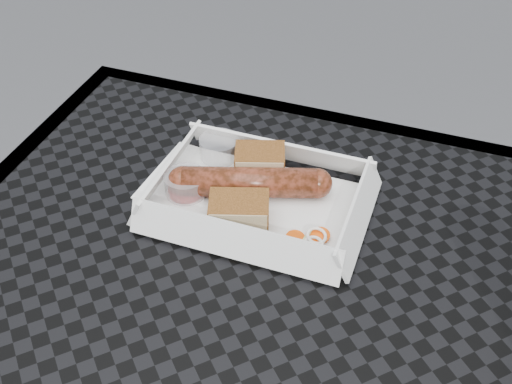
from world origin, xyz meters
TOP-DOWN VIEW (x-y plane):
  - food_tray at (-0.06, 0.18)m, footprint 0.22×0.15m
  - bratwurst at (-0.08, 0.19)m, footprint 0.19×0.09m
  - bread_near at (-0.08, 0.23)m, footprint 0.07×0.06m
  - bread_far at (-0.07, 0.14)m, footprint 0.08×0.06m
  - veg_garnish at (0.01, 0.14)m, footprint 0.03×0.03m
  - napkin at (-0.15, 0.20)m, footprint 0.13×0.13m
  - condiment_cup_sauce at (-0.15, 0.17)m, footprint 0.05×0.05m
  - condiment_cup_empty at (-0.14, 0.25)m, footprint 0.05×0.05m

SIDE VIEW (x-z plane):
  - napkin at x=-0.15m, z-range 0.74..0.75m
  - food_tray at x=-0.06m, z-range 0.74..0.75m
  - veg_garnish at x=0.01m, z-range 0.75..0.75m
  - condiment_cup_sauce at x=-0.15m, z-range 0.74..0.78m
  - condiment_cup_empty at x=-0.14m, z-range 0.74..0.78m
  - bread_far at x=-0.07m, z-range 0.75..0.78m
  - bratwurst at x=-0.08m, z-range 0.75..0.79m
  - bread_near at x=-0.08m, z-range 0.75..0.79m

